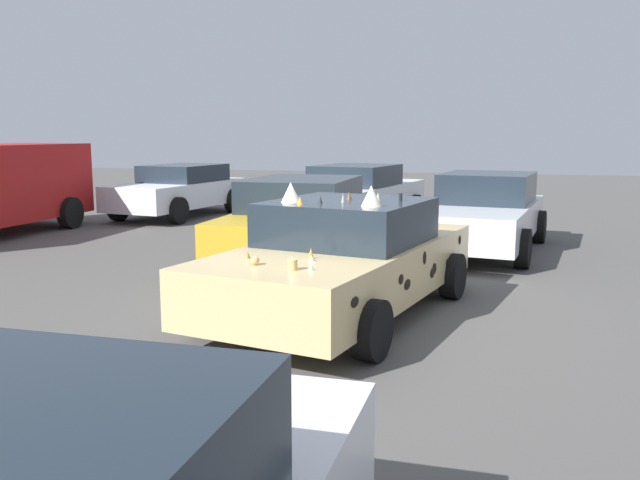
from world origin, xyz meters
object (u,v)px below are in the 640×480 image
(art_car_decorated, at_px, (345,259))
(parked_sedan_behind_left, at_px, (180,190))
(parked_sedan_far_right, at_px, (484,213))
(parked_sedan_row_back_far, at_px, (360,195))
(parked_sedan_near_left, at_px, (301,220))

(art_car_decorated, xyz_separation_m, parked_sedan_behind_left, (8.38, 6.40, 0.02))
(art_car_decorated, relative_size, parked_sedan_far_right, 1.01)
(parked_sedan_far_right, bearing_deg, parked_sedan_row_back_far, -123.95)
(parked_sedan_behind_left, bearing_deg, parked_sedan_row_back_far, 89.77)
(parked_sedan_far_right, bearing_deg, parked_sedan_near_left, -47.52)
(art_car_decorated, bearing_deg, parked_sedan_far_right, 175.62)
(parked_sedan_near_left, bearing_deg, parked_sedan_row_back_far, 178.71)
(parked_sedan_row_back_far, bearing_deg, art_car_decorated, -159.50)
(parked_sedan_row_back_far, bearing_deg, parked_sedan_far_right, -122.02)
(parked_sedan_row_back_far, bearing_deg, parked_sedan_behind_left, 92.55)
(art_car_decorated, relative_size, parked_sedan_near_left, 1.07)
(art_car_decorated, bearing_deg, parked_sedan_row_back_far, -157.56)
(parked_sedan_near_left, bearing_deg, parked_sedan_behind_left, -137.73)
(parked_sedan_far_right, bearing_deg, art_car_decorated, -8.25)
(parked_sedan_behind_left, xyz_separation_m, parked_sedan_near_left, (-5.32, -4.94, 0.03))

